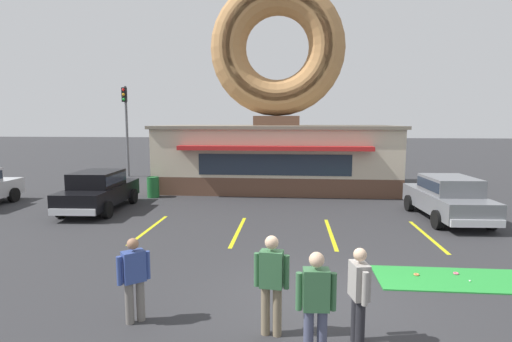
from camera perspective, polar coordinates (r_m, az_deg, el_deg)
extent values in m
plane|color=#2D2D30|center=(8.45, 9.06, -18.08)|extent=(160.00, 160.00, 0.00)
cube|color=brown|center=(21.87, 2.93, -1.12)|extent=(12.00, 6.00, 0.90)
cube|color=beige|center=(21.70, 2.96, 3.06)|extent=(12.00, 6.00, 2.30)
cube|color=slate|center=(21.64, 2.98, 6.31)|extent=(12.30, 6.30, 0.16)
cube|color=#B21E1E|center=(18.39, 2.58, 3.27)|extent=(9.00, 0.60, 0.20)
cube|color=#232D3D|center=(18.74, 2.61, 0.89)|extent=(7.20, 0.03, 1.00)
cube|color=brown|center=(21.64, 2.99, 7.19)|extent=(2.40, 1.80, 0.50)
torus|color=#B27F4C|center=(21.98, 3.06, 17.14)|extent=(7.10, 1.90, 7.10)
torus|color=#936038|center=(21.56, 3.01, 17.34)|extent=(6.25, 1.05, 6.24)
cube|color=green|center=(10.65, 29.61, -13.43)|extent=(4.69, 1.43, 0.03)
torus|color=#D8667F|center=(10.71, 26.66, -12.93)|extent=(0.13, 0.13, 0.04)
torus|color=#D17F47|center=(10.27, 21.94, -13.55)|extent=(0.13, 0.13, 0.04)
sphere|color=white|center=(10.38, 28.24, -13.66)|extent=(0.04, 0.04, 0.04)
cube|color=slate|center=(16.22, 25.60, -3.97)|extent=(1.98, 4.48, 0.68)
cube|color=slate|center=(15.98, 25.94, -1.82)|extent=(1.67, 2.18, 0.60)
cube|color=#232D3D|center=(15.98, 25.94, -1.74)|extent=(1.69, 2.09, 0.36)
cube|color=silver|center=(18.29, 22.80, -3.40)|extent=(1.67, 0.19, 0.24)
cube|color=silver|center=(14.30, 29.10, -6.58)|extent=(1.67, 0.19, 0.24)
cylinder|color=black|center=(17.22, 21.05, -4.29)|extent=(0.25, 0.65, 0.64)
cylinder|color=black|center=(17.86, 26.41, -4.16)|extent=(0.25, 0.65, 0.64)
cylinder|color=black|center=(14.72, 24.48, -6.34)|extent=(0.25, 0.65, 0.64)
cylinder|color=black|center=(15.47, 30.55, -6.06)|extent=(0.25, 0.65, 0.64)
cube|color=silver|center=(22.02, -32.01, -2.23)|extent=(1.67, 0.19, 0.24)
cylinder|color=black|center=(20.84, -31.31, -2.93)|extent=(0.25, 0.65, 0.64)
cube|color=black|center=(17.36, -21.44, -3.07)|extent=(1.94, 4.47, 0.68)
cube|color=black|center=(17.13, -21.74, -1.05)|extent=(1.65, 2.16, 0.60)
cube|color=#232D3D|center=(17.13, -21.75, -0.98)|extent=(1.67, 2.08, 0.36)
cube|color=silver|center=(19.43, -18.74, -2.63)|extent=(1.67, 0.17, 0.24)
cube|color=silver|center=(15.44, -24.78, -5.37)|extent=(1.67, 0.17, 0.24)
cylinder|color=black|center=(19.00, -22.15, -3.30)|extent=(0.25, 0.65, 0.64)
cylinder|color=black|center=(18.34, -17.14, -3.45)|extent=(0.25, 0.65, 0.64)
cylinder|color=black|center=(16.62, -26.09, -4.94)|extent=(0.25, 0.65, 0.64)
cylinder|color=black|center=(15.85, -20.48, -5.22)|extent=(0.25, 0.65, 0.64)
cylinder|color=#232328|center=(6.96, 14.65, -20.42)|extent=(0.15, 0.15, 0.79)
cylinder|color=#232328|center=(7.13, 14.04, -19.71)|extent=(0.15, 0.15, 0.79)
cube|color=gray|center=(6.76, 14.53, -14.90)|extent=(0.31, 0.42, 0.58)
cylinder|color=gray|center=(6.56, 15.32, -15.91)|extent=(0.10, 0.10, 0.53)
cylinder|color=gray|center=(6.99, 13.77, -14.39)|extent=(0.10, 0.10, 0.53)
sphere|color=beige|center=(6.61, 14.64, -11.49)|extent=(0.21, 0.21, 0.21)
cylinder|color=#474C66|center=(6.46, 9.41, -22.30)|extent=(0.15, 0.15, 0.84)
cylinder|color=#474C66|center=(6.44, 7.50, -22.37)|extent=(0.15, 0.15, 0.84)
cube|color=#386B42|center=(6.13, 8.58, -16.39)|extent=(0.39, 0.26, 0.62)
cylinder|color=#386B42|center=(6.17, 10.98, -16.57)|extent=(0.10, 0.10, 0.57)
cylinder|color=#386B42|center=(6.12, 6.15, -16.71)|extent=(0.10, 0.10, 0.57)
sphere|color=beige|center=(5.96, 8.67, -12.42)|extent=(0.23, 0.23, 0.23)
cylinder|color=slate|center=(7.79, -17.63, -17.54)|extent=(0.15, 0.15, 0.76)
cylinder|color=slate|center=(7.84, -16.17, -17.31)|extent=(0.15, 0.15, 0.76)
cube|color=#33478C|center=(7.57, -17.08, -12.88)|extent=(0.45, 0.43, 0.56)
cylinder|color=#33478C|center=(7.51, -18.94, -13.34)|extent=(0.10, 0.10, 0.51)
cylinder|color=#33478C|center=(7.65, -15.25, -12.82)|extent=(0.10, 0.10, 0.51)
sphere|color=#9E7051|center=(7.44, -17.20, -9.92)|extent=(0.20, 0.20, 0.20)
cylinder|color=#7F7056|center=(7.08, 3.05, -19.41)|extent=(0.15, 0.15, 0.85)
cylinder|color=#7F7056|center=(7.11, 1.36, -19.27)|extent=(0.15, 0.15, 0.85)
cube|color=#386B42|center=(6.80, 2.23, -13.81)|extent=(0.41, 0.29, 0.62)
cylinder|color=#386B42|center=(6.78, 4.38, -14.19)|extent=(0.10, 0.10, 0.57)
cylinder|color=#386B42|center=(6.86, 0.11, -13.90)|extent=(0.10, 0.10, 0.57)
sphere|color=beige|center=(6.65, 2.25, -10.16)|extent=(0.23, 0.23, 0.23)
cylinder|color=#1E662D|center=(19.51, -14.48, -2.27)|extent=(0.56, 0.56, 0.95)
torus|color=#123D1B|center=(19.44, -14.53, -0.89)|extent=(0.57, 0.57, 0.05)
cylinder|color=#595B60|center=(27.11, -17.95, 5.34)|extent=(0.16, 0.16, 5.80)
cube|color=black|center=(26.99, -18.30, 10.31)|extent=(0.28, 0.24, 0.90)
sphere|color=red|center=(26.90, -18.43, 10.96)|extent=(0.18, 0.18, 0.18)
sphere|color=orange|center=(26.88, -18.40, 10.32)|extent=(0.18, 0.18, 0.18)
sphere|color=green|center=(26.86, -18.38, 9.68)|extent=(0.18, 0.18, 0.18)
cube|color=yellow|center=(13.94, -15.00, -8.01)|extent=(0.12, 3.60, 0.01)
cube|color=yellow|center=(13.24, -2.57, -8.58)|extent=(0.12, 3.60, 0.01)
cube|color=yellow|center=(13.19, 10.62, -8.76)|extent=(0.12, 3.60, 0.01)
cube|color=yellow|center=(13.81, 23.25, -8.50)|extent=(0.12, 3.60, 0.01)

